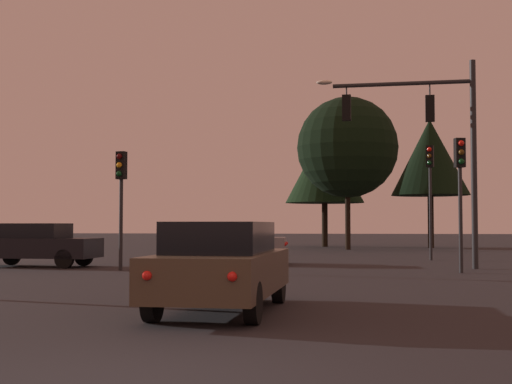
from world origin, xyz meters
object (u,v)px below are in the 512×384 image
car_crossing_left (227,243)px  car_crossing_right (36,244)px  traffic_light_corner_right (121,185)px  tree_behind_sign (325,166)px  traffic_signal_mast_arm (429,130)px  traffic_light_corner_left (460,177)px  tree_center_horizon (347,147)px  car_nearside_lane (222,265)px  tree_left_far (430,157)px  traffic_light_median (430,179)px

car_crossing_left → car_crossing_right: same height
traffic_light_corner_right → tree_behind_sign: bearing=77.3°
tree_behind_sign → traffic_light_corner_right: bearing=-102.7°
traffic_signal_mast_arm → tree_behind_sign: tree_behind_sign is taller
traffic_signal_mast_arm → car_crossing_left: (-7.30, 1.78, -3.89)m
traffic_signal_mast_arm → car_crossing_right: 14.21m
traffic_light_corner_left → tree_center_horizon: bearing=100.1°
car_crossing_left → car_nearside_lane: bearing=-80.3°
traffic_light_corner_right → tree_behind_sign: tree_behind_sign is taller
traffic_signal_mast_arm → car_nearside_lane: size_ratio=1.56×
car_crossing_right → traffic_light_corner_left: bearing=-5.3°
tree_left_far → traffic_light_median: bearing=-96.4°
traffic_signal_mast_arm → traffic_light_median: 5.63m
tree_left_far → tree_center_horizon: 6.45m
tree_left_far → tree_center_horizon: bearing=-143.9°
traffic_light_corner_left → car_nearside_lane: size_ratio=0.92×
traffic_light_corner_left → tree_behind_sign: (-5.03, 25.00, 2.48)m
car_nearside_lane → traffic_light_corner_left: bearing=61.9°
car_crossing_left → tree_behind_sign: bearing=82.1°
traffic_light_corner_left → tree_left_far: size_ratio=0.50×
car_crossing_left → tree_center_horizon: 17.06m
tree_left_far → car_nearside_lane: bearing=-102.1°
traffic_light_median → tree_behind_sign: tree_behind_sign is taller
traffic_light_median → tree_center_horizon: tree_center_horizon is taller
traffic_light_corner_left → traffic_light_corner_right: bearing=-178.9°
traffic_light_median → tree_behind_sign: 18.16m
traffic_light_corner_left → car_crossing_right: (-14.29, 1.32, -2.14)m
traffic_signal_mast_arm → tree_center_horizon: size_ratio=0.78×
car_crossing_left → tree_left_far: tree_left_far is taller
traffic_signal_mast_arm → car_crossing_right: (-13.63, -0.90, -3.89)m
traffic_light_median → car_nearside_lane: 18.97m
traffic_light_corner_left → car_crossing_left: 9.16m
car_crossing_left → car_crossing_right: 6.88m
car_crossing_right → tree_center_horizon: (10.81, 18.29, 5.26)m
traffic_signal_mast_arm → traffic_light_median: size_ratio=1.47×
traffic_light_median → tree_behind_sign: bearing=106.0°
car_nearside_lane → tree_left_far: bearing=77.9°
traffic_light_median → car_nearside_lane: traffic_light_median is taller
tree_center_horizon → traffic_light_median: bearing=-74.0°
traffic_light_corner_left → tree_left_far: bearing=85.8°
car_crossing_left → tree_left_far: size_ratio=0.56×
traffic_light_corner_left → traffic_light_median: size_ratio=0.87×
traffic_light_median → tree_left_far: tree_left_far is taller
car_crossing_left → tree_behind_sign: size_ratio=0.58×
car_crossing_left → tree_behind_sign: (2.92, 21.00, 4.62)m
tree_center_horizon → tree_left_far: bearing=36.1°
car_crossing_left → traffic_light_corner_left: bearing=-26.7°
traffic_signal_mast_arm → car_crossing_left: size_ratio=1.52×
car_crossing_left → traffic_light_corner_right: bearing=-123.3°
traffic_light_corner_left → tree_behind_sign: tree_behind_sign is taller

